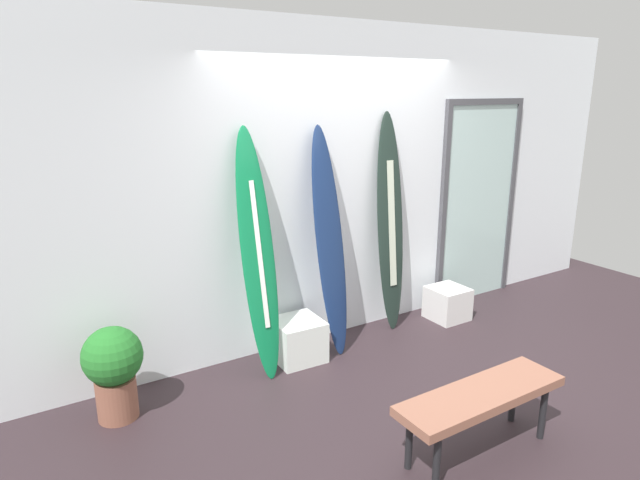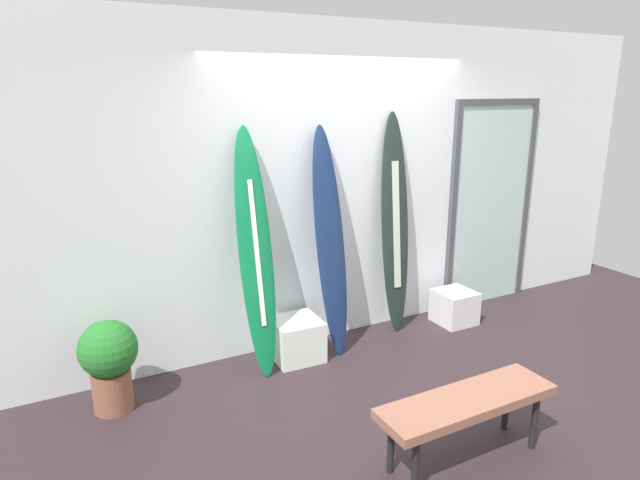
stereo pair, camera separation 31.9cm
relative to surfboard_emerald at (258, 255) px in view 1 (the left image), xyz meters
The scene contains 10 objects.
ground 1.66m from the surfboard_emerald, 44.93° to the right, with size 8.00×8.00×0.04m, color #312429.
wall_back 1.09m from the surfboard_emerald, 21.36° to the left, with size 7.20×0.20×2.80m, color white.
surfboard_emerald is the anchor object (origin of this frame).
surfboard_navy 0.68m from the surfboard_emerald, ahead, with size 0.29×0.42×1.95m.
surfboard_charcoal 1.43m from the surfboard_emerald, ahead, with size 0.30×0.27×2.05m.
display_block_left 0.88m from the surfboard_emerald, ahead, with size 0.41×0.41×0.35m.
display_block_center 2.20m from the surfboard_emerald, ahead, with size 0.36×0.36×0.32m.
glass_door 2.73m from the surfboard_emerald, ahead, with size 1.08×0.06×2.14m.
potted_plant 1.30m from the surfboard_emerald, behind, with size 0.41×0.41×0.68m.
bench 1.93m from the surfboard_emerald, 67.88° to the right, with size 1.18×0.34×0.44m.
Camera 1 is at (-2.67, -2.77, 2.23)m, focal length 30.61 mm.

